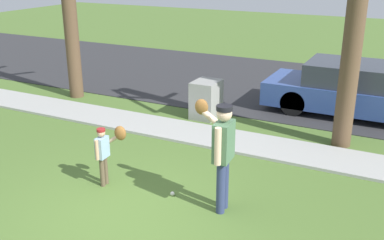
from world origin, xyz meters
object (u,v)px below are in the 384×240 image
at_px(person_adult, 221,146).
at_px(utility_cabinet, 206,99).
at_px(person_child, 107,147).
at_px(baseball, 172,194).
at_px(parked_wagon_blue, 356,90).

relative_size(person_adult, utility_cabinet, 1.87).
relative_size(person_child, baseball, 14.96).
xyz_separation_m(baseball, parked_wagon_blue, (2.12, 5.81, 0.62)).
distance_m(person_child, utility_cabinet, 4.09).
height_order(person_adult, person_child, person_adult).
xyz_separation_m(person_adult, parked_wagon_blue, (1.22, 5.84, -0.44)).
height_order(utility_cabinet, parked_wagon_blue, parked_wagon_blue).
distance_m(person_adult, parked_wagon_blue, 5.98).
xyz_separation_m(person_child, baseball, (1.21, 0.16, -0.68)).
distance_m(person_adult, baseball, 1.39).
bearing_deg(baseball, person_child, -172.61).
bearing_deg(person_adult, baseball, -5.73).
relative_size(person_adult, baseball, 23.88).
bearing_deg(parked_wagon_blue, person_child, -119.17).
xyz_separation_m(baseball, utility_cabinet, (-1.20, 3.92, 0.44)).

